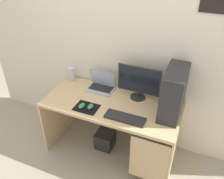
# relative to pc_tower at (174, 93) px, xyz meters

# --- Properties ---
(ground_plane) EXTENTS (8.00, 8.00, 0.00)m
(ground_plane) POSITION_rel_pc_tower_xyz_m (-0.64, -0.08, -1.00)
(ground_plane) COLOR #9E9384
(wall_back) EXTENTS (4.00, 0.05, 2.60)m
(wall_back) POSITION_rel_pc_tower_xyz_m (-0.63, 0.30, 0.30)
(wall_back) COLOR beige
(wall_back) RESTS_ON ground_plane
(desk) EXTENTS (1.53, 0.69, 0.75)m
(desk) POSITION_rel_pc_tower_xyz_m (-0.62, -0.10, -0.40)
(desk) COLOR tan
(desk) RESTS_ON ground_plane
(pc_tower) EXTENTS (0.21, 0.46, 0.51)m
(pc_tower) POSITION_rel_pc_tower_xyz_m (0.00, 0.00, 0.00)
(pc_tower) COLOR #232326
(pc_tower) RESTS_ON desk
(monitor) EXTENTS (0.48, 0.18, 0.40)m
(monitor) POSITION_rel_pc_tower_xyz_m (-0.40, 0.12, -0.04)
(monitor) COLOR #232326
(monitor) RESTS_ON desk
(laptop) EXTENTS (0.32, 0.23, 0.23)m
(laptop) POSITION_rel_pc_tower_xyz_m (-0.87, 0.14, -0.21)
(laptop) COLOR #9EA3A8
(laptop) RESTS_ON desk
(speaker) EXTENTS (0.08, 0.08, 0.18)m
(speaker) POSITION_rel_pc_tower_xyz_m (-1.30, 0.17, -0.17)
(speaker) COLOR #B7BCC6
(speaker) RESTS_ON desk
(keyboard) EXTENTS (0.42, 0.14, 0.02)m
(keyboard) POSITION_rel_pc_tower_xyz_m (-0.41, -0.28, -0.24)
(keyboard) COLOR #232326
(keyboard) RESTS_ON desk
(mousepad) EXTENTS (0.26, 0.20, 0.00)m
(mousepad) POSITION_rel_pc_tower_xyz_m (-0.86, -0.27, -0.25)
(mousepad) COLOR black
(mousepad) RESTS_ON desk
(mouse_left) EXTENTS (0.06, 0.10, 0.03)m
(mouse_left) POSITION_rel_pc_tower_xyz_m (-0.81, -0.26, -0.23)
(mouse_left) COLOR #338C4C
(mouse_left) RESTS_ON mousepad
(mouse_right) EXTENTS (0.06, 0.10, 0.03)m
(mouse_right) POSITION_rel_pc_tower_xyz_m (-0.91, -0.29, -0.23)
(mouse_right) COLOR #338C4C
(mouse_right) RESTS_ON mousepad
(subwoofer) EXTENTS (0.22, 0.22, 0.22)m
(subwoofer) POSITION_rel_pc_tower_xyz_m (-0.74, -0.06, -0.89)
(subwoofer) COLOR #232326
(subwoofer) RESTS_ON ground_plane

